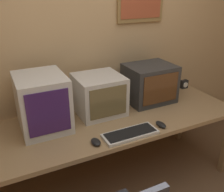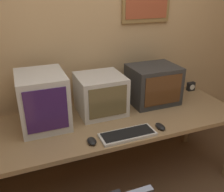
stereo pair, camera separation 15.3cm
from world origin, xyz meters
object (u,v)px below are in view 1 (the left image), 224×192
monitor_right (149,83)px  keyboard_main (130,134)px  monitor_left (42,102)px  desk_clock (184,84)px  mouse_far_corner (96,142)px  mouse_near_keyboard (161,124)px  monitor_center (99,94)px

monitor_right → keyboard_main: monitor_right is taller
monitor_right → keyboard_main: 0.70m
monitor_left → desk_clock: (1.58, 0.15, -0.17)m
mouse_far_corner → keyboard_main: bearing=-1.7°
mouse_near_keyboard → desk_clock: desk_clock is taller
desk_clock → mouse_far_corner: bearing=-156.7°
monitor_center → keyboard_main: monitor_center is taller
monitor_left → desk_clock: size_ratio=4.93×
keyboard_main → desk_clock: size_ratio=4.71×
keyboard_main → monitor_left: bearing=142.9°
mouse_far_corner → desk_clock: desk_clock is taller
monitor_left → mouse_near_keyboard: bearing=-26.2°
monitor_center → desk_clock: bearing=5.8°
monitor_left → mouse_near_keyboard: 0.97m
monitor_center → mouse_far_corner: (-0.23, -0.45, -0.15)m
monitor_left → desk_clock: monitor_left is taller
keyboard_main → mouse_far_corner: bearing=178.3°
monitor_right → keyboard_main: size_ratio=1.05×
monitor_left → mouse_far_corner: monitor_left is taller
monitor_center → monitor_right: (0.54, 0.01, 0.01)m
monitor_left → monitor_center: monitor_left is taller
keyboard_main → monitor_right: bearing=44.4°
monitor_left → mouse_near_keyboard: size_ratio=3.98×
keyboard_main → mouse_near_keyboard: (0.29, 0.00, 0.00)m
monitor_right → desk_clock: size_ratio=4.93×
monitor_right → mouse_near_keyboard: 0.54m
keyboard_main → mouse_far_corner: size_ratio=4.21×
monitor_left → mouse_far_corner: bearing=-56.4°
mouse_far_corner → monitor_left: bearing=123.6°
monitor_right → monitor_center: bearing=-178.5°
monitor_center → mouse_far_corner: bearing=-116.5°
monitor_right → mouse_far_corner: bearing=-148.7°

